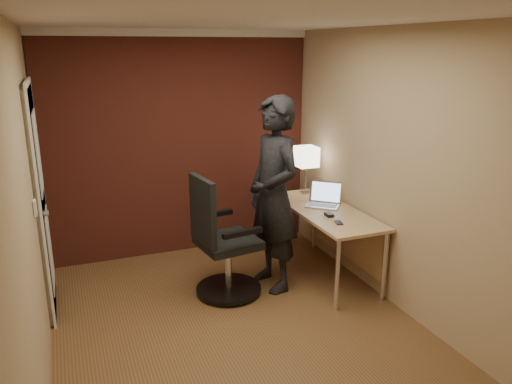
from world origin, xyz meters
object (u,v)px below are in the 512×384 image
mouse (329,215)px  laptop (324,199)px  desk_lamp (306,157)px  phone (339,223)px  desk (331,220)px  office_chair (221,245)px  person (274,195)px

mouse → laptop: bearing=70.7°
desk_lamp → laptop: size_ratio=1.28×
mouse → phone: 0.21m
laptop → mouse: laptop is taller
desk_lamp → mouse: desk_lamp is taller
desk_lamp → desk: bearing=-89.4°
office_chair → desk_lamp: bearing=26.9°
laptop → person: bearing=-166.4°
desk_lamp → mouse: size_ratio=5.35×
desk_lamp → laptop: desk_lamp is taller
mouse → phone: (-0.01, -0.21, -0.01)m
laptop → phone: bearing=-105.1°
phone → person: (-0.49, 0.40, 0.21)m
laptop → office_chair: 1.23m
laptop → mouse: (-0.13, -0.35, -0.05)m
phone → office_chair: bearing=174.4°
desk → office_chair: (-1.20, -0.02, -0.09)m
mouse → office_chair: office_chair is taller
desk → person: 0.74m
laptop → mouse: size_ratio=4.19×
desk_lamp → office_chair: desk_lamp is taller
desk_lamp → mouse: bearing=-100.3°
desk → mouse: size_ratio=15.00×
office_chair → desk: bearing=1.1°
mouse → desk: bearing=55.7°
desk → office_chair: bearing=-178.9°
office_chair → person: (0.54, 0.01, 0.43)m
desk → mouse: (-0.15, -0.20, 0.14)m
mouse → phone: size_ratio=0.87×
desk → desk_lamp: (-0.01, 0.58, 0.55)m
phone → laptop: bearing=89.7°
desk_lamp → office_chair: (-1.19, -0.61, -0.63)m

